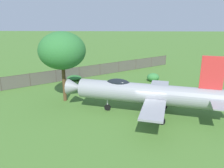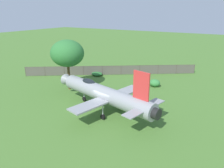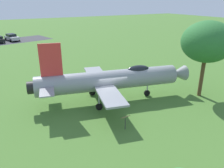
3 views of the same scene
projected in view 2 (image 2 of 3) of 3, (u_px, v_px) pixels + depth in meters
ground_plane at (105, 111)px, 24.25m from camera, size 200.00×200.00×0.00m
display_jet at (103, 93)px, 23.83m from camera, size 14.78×10.08×5.65m
shade_tree at (67, 53)px, 29.33m from camera, size 4.71×4.62×7.20m
perimeter_fence at (112, 70)px, 37.77m from camera, size 25.15×17.26×1.69m
shrub_near_fence at (155, 83)px, 31.92m from camera, size 1.63×1.44×1.11m
shrub_by_tree at (97, 74)px, 37.40m from camera, size 2.03×1.69×0.66m
info_plaque at (134, 93)px, 27.29m from camera, size 0.63×0.44×1.14m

